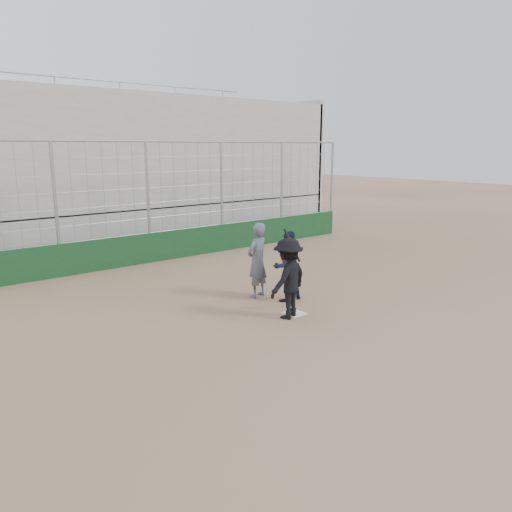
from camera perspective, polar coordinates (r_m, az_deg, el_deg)
ground at (r=11.80m, az=4.37°, el=-6.59°), size 90.00×90.00×0.00m
home_plate at (r=11.80m, az=4.37°, el=-6.54°), size 0.44×0.44×0.02m
backstop at (r=17.14m, az=-12.05°, el=2.47°), size 18.10×0.25×4.04m
bleachers at (r=21.43m, az=-18.58°, el=9.35°), size 20.25×6.70×6.98m
batter_at_plate at (r=11.29m, az=3.69°, el=-2.56°), size 1.33×0.97×1.99m
catcher_crouched at (r=12.61m, az=3.58°, el=-2.49°), size 0.90×0.71×1.20m
umpire at (r=12.83m, az=0.14°, el=-0.92°), size 0.81×0.64×1.75m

